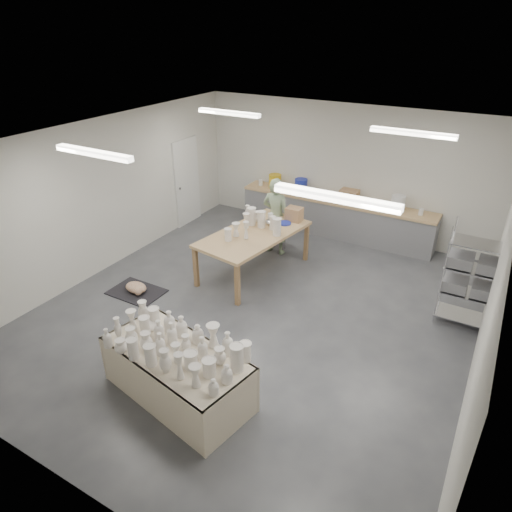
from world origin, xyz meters
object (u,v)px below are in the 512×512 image
Objects in this scene: drying_table at (177,370)px; work_table at (258,231)px; red_stool at (281,235)px; potter at (276,216)px.

work_table is at bearing 113.53° from drying_table.
potter is at bearing -90.00° from red_stool.
work_table reaches higher than red_stool.
red_stool is at bearing -89.38° from potter.
drying_table is 4.84m from red_stool.
work_table is 5.51× the size of red_stool.
drying_table is 0.89× the size of work_table.
red_stool is at bearing 102.63° from work_table.
work_table is at bearing 95.40° from potter.
work_table is 0.91m from potter.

